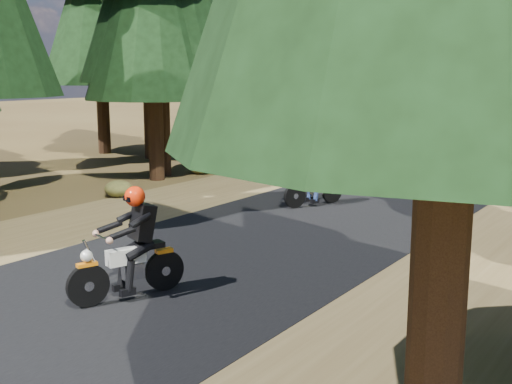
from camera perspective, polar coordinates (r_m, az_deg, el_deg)
ground at (r=12.50m, az=-3.94°, el=-6.02°), size 120.00×120.00×0.00m
road at (r=16.57m, az=6.91°, el=-1.85°), size 6.00×100.00×0.01m
shoulder_l at (r=19.10m, az=-5.38°, el=-0.14°), size 3.20×100.00×0.01m
understory_shrubs at (r=19.39m, az=15.41°, el=0.50°), size 16.66×30.02×0.70m
rider_lead at (r=10.45m, az=-11.39°, el=-6.13°), size 1.26×2.11×1.81m
rider_follow at (r=17.31m, az=5.18°, el=0.69°), size 1.28×2.03×1.74m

